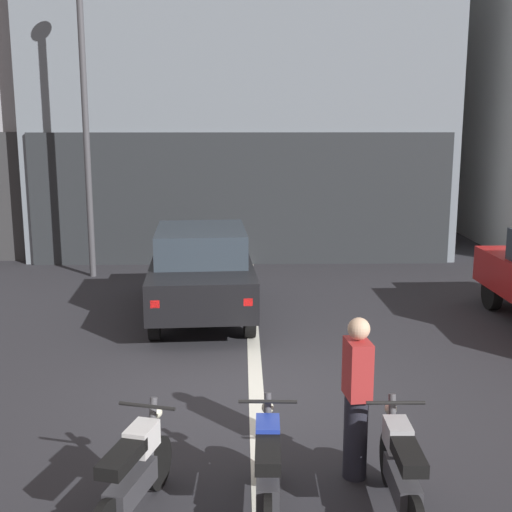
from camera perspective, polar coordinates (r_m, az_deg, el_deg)
ground_plane at (r=9.24m, az=0.00°, el=-11.07°), size 120.00×120.00×0.00m
lane_centre_line at (r=14.96m, az=-0.49°, el=-2.15°), size 0.20×18.00×0.01m
building_mid_block at (r=21.45m, az=-1.31°, el=20.24°), size 10.62×9.72×13.58m
car_black_crossing_near at (r=12.24m, az=-4.61°, el=-1.07°), size 2.00×4.20×1.64m
street_lamp at (r=15.52m, az=-14.25°, el=13.14°), size 0.36×0.36×6.67m
motorcycle_white_row_leftmost at (r=6.43m, az=-10.23°, el=-17.52°), size 0.62×1.63×0.98m
motorcycle_blue_row_left_mid at (r=6.41m, az=0.99°, el=-17.39°), size 0.55×1.67×0.98m
motorcycle_silver_row_centre at (r=6.52m, az=12.10°, el=-17.15°), size 0.55×1.67×0.98m
person_by_motorcycles at (r=6.90m, az=8.46°, el=-11.65°), size 0.26×0.38×1.67m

